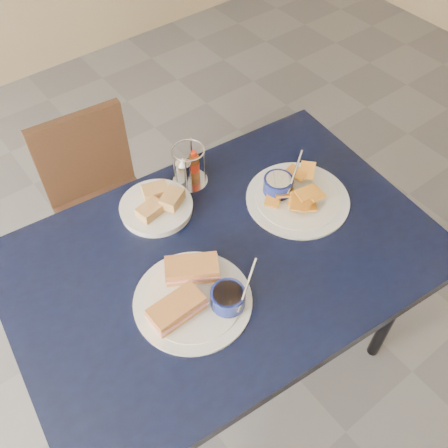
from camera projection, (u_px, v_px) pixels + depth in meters
ground at (212, 427)px, 1.82m from camera, size 6.00×6.00×0.00m
dining_table at (224, 267)px, 1.45m from camera, size 1.25×0.90×0.75m
chair_far at (97, 194)px, 1.97m from camera, size 0.39×0.38×0.76m
sandwich_plate at (195, 295)px, 1.28m from camera, size 0.32×0.31×0.12m
plantain_plate at (292, 194)px, 1.52m from camera, size 0.32×0.32×0.12m
bread_basket at (157, 206)px, 1.48m from camera, size 0.21×0.21×0.07m
condiment_caddy at (188, 169)px, 1.53m from camera, size 0.11×0.11×0.14m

